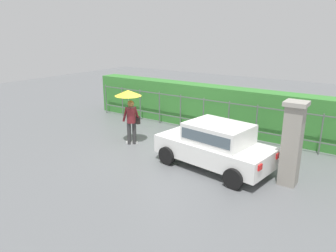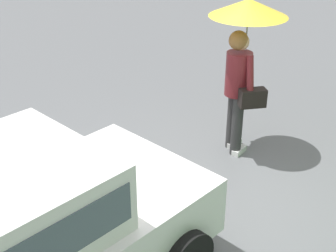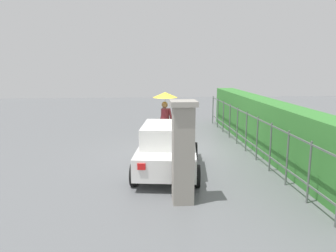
{
  "view_description": "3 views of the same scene",
  "coord_description": "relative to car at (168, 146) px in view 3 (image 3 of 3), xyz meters",
  "views": [
    {
      "loc": [
        6.39,
        -9.04,
        4.24
      ],
      "look_at": [
        0.27,
        -0.23,
        1.01
      ],
      "focal_mm": 34.16,
      "sensor_mm": 36.0,
      "label": 1
    },
    {
      "loc": [
        3.65,
        2.27,
        3.3
      ],
      "look_at": [
        0.22,
        -0.21,
        1.08
      ],
      "focal_mm": 48.73,
      "sensor_mm": 36.0,
      "label": 2
    },
    {
      "loc": [
        11.7,
        -1.16,
        3.24
      ],
      "look_at": [
        0.56,
        -0.29,
        1.09
      ],
      "focal_mm": 34.85,
      "sensor_mm": 36.0,
      "label": 3
    }
  ],
  "objects": [
    {
      "name": "fence_section",
      "position": [
        -2.13,
        3.09,
        0.02
      ],
      "size": [
        11.69,
        0.05,
        1.5
      ],
      "color": "#59605B",
      "rests_on": "ground"
    },
    {
      "name": "gate_pillar",
      "position": [
        2.24,
        0.18,
        0.44
      ],
      "size": [
        0.6,
        0.6,
        2.42
      ],
      "color": "gray",
      "rests_on": "ground"
    },
    {
      "name": "pedestrian",
      "position": [
        -3.71,
        0.19,
        0.77
      ],
      "size": [
        1.0,
        1.0,
        2.1
      ],
      "rotation": [
        0.0,
        0.0,
        2.39
      ],
      "color": "#333333",
      "rests_on": "ground"
    },
    {
      "name": "car",
      "position": [
        0.0,
        0.0,
        0.0
      ],
      "size": [
        3.9,
        2.26,
        1.48
      ],
      "rotation": [
        0.0,
        0.0,
        3.01
      ],
      "color": "white",
      "rests_on": "ground"
    },
    {
      "name": "ground_plane",
      "position": [
        -2.23,
        0.42,
        -0.8
      ],
      "size": [
        40.0,
        40.0,
        0.0
      ],
      "primitive_type": "plane",
      "color": "slate"
    },
    {
      "name": "hedge_row",
      "position": [
        -2.13,
        3.86,
        0.15
      ],
      "size": [
        12.64,
        0.9,
        1.9
      ],
      "primitive_type": "cube",
      "color": "#387F33",
      "rests_on": "ground"
    }
  ]
}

